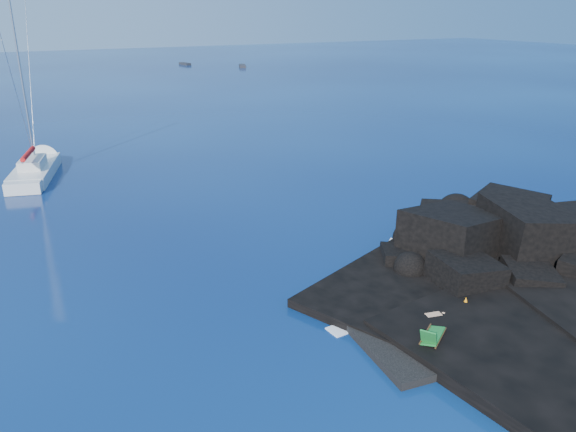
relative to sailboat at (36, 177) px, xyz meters
name	(u,v)px	position (x,y,z in m)	size (l,w,h in m)	color
ground	(371,363)	(9.68, -35.95, 0.00)	(400.00, 400.00, 0.00)	#030A36
headland	(530,271)	(22.68, -32.95, 0.00)	(24.00, 24.00, 3.60)	black
beach	(445,330)	(14.18, -35.45, 0.00)	(8.50, 6.00, 0.70)	black
surf_foam	(393,287)	(14.68, -30.95, 0.00)	(10.00, 8.00, 0.06)	white
sailboat	(36,177)	(0.00, 0.00, 0.00)	(2.92, 13.91, 14.58)	silver
deck_chair	(433,331)	(12.51, -36.41, 0.98)	(1.82, 0.80, 1.25)	#186D29
towel	(433,319)	(13.87, -34.92, 0.37)	(1.69, 0.80, 0.04)	white
sunbather	(433,316)	(13.87, -34.92, 0.53)	(1.60, 0.50, 0.27)	tan
marker_cone	(466,302)	(16.02, -34.73, 0.61)	(0.35, 0.35, 0.53)	orange
distant_boat_a	(185,65)	(43.43, 92.58, 0.00)	(1.34, 4.30, 0.57)	#222327
distant_boat_b	(242,67)	(54.13, 80.16, 0.00)	(1.50, 4.81, 0.64)	#232227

